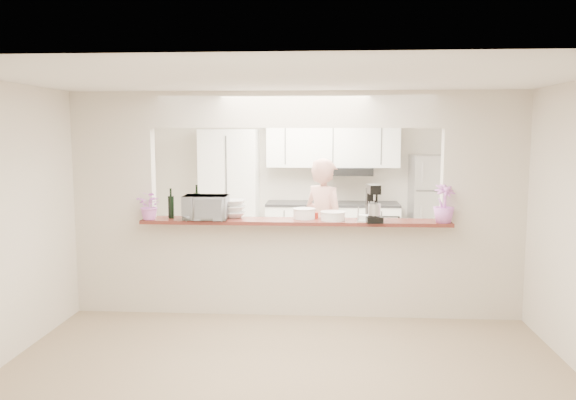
# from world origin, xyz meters

# --- Properties ---
(floor) EXTENTS (6.00, 6.00, 0.00)m
(floor) POSITION_xyz_m (0.00, 0.00, 0.00)
(floor) COLOR #9B8669
(floor) RESTS_ON ground
(tile_overlay) EXTENTS (5.00, 2.90, 0.01)m
(tile_overlay) POSITION_xyz_m (0.00, 1.55, 0.01)
(tile_overlay) COLOR beige
(tile_overlay) RESTS_ON floor
(partition) EXTENTS (5.00, 0.15, 2.50)m
(partition) POSITION_xyz_m (0.00, 0.00, 1.48)
(partition) COLOR beige
(partition) RESTS_ON floor
(bar_counter) EXTENTS (3.40, 0.38, 1.09)m
(bar_counter) POSITION_xyz_m (0.00, -0.00, 0.58)
(bar_counter) COLOR beige
(bar_counter) RESTS_ON floor
(kitchen_cabinets) EXTENTS (3.15, 0.62, 2.25)m
(kitchen_cabinets) POSITION_xyz_m (-0.19, 2.72, 0.97)
(kitchen_cabinets) COLOR white
(kitchen_cabinets) RESTS_ON floor
(refrigerator) EXTENTS (0.75, 0.70, 1.70)m
(refrigerator) POSITION_xyz_m (2.05, 2.65, 0.85)
(refrigerator) COLOR #ADADB2
(refrigerator) RESTS_ON floor
(flower_left) EXTENTS (0.35, 0.33, 0.31)m
(flower_left) POSITION_xyz_m (-1.60, -0.15, 1.25)
(flower_left) COLOR pink
(flower_left) RESTS_ON bar_counter
(wine_bottle_a) EXTENTS (0.07, 0.07, 0.34)m
(wine_bottle_a) POSITION_xyz_m (-1.40, -0.03, 1.22)
(wine_bottle_a) COLOR black
(wine_bottle_a) RESTS_ON bar_counter
(wine_bottle_b) EXTENTS (0.07, 0.07, 0.37)m
(wine_bottle_b) POSITION_xyz_m (-1.13, 0.07, 1.23)
(wine_bottle_b) COLOR black
(wine_bottle_b) RESTS_ON bar_counter
(toaster_oven) EXTENTS (0.49, 0.34, 0.27)m
(toaster_oven) POSITION_xyz_m (-0.99, -0.10, 1.22)
(toaster_oven) COLOR #B1B1B6
(toaster_oven) RESTS_ON bar_counter
(serving_bowls) EXTENTS (0.28, 0.28, 0.20)m
(serving_bowls) POSITION_xyz_m (-0.70, 0.05, 1.19)
(serving_bowls) COLOR white
(serving_bowls) RESTS_ON bar_counter
(plate_stack_a) EXTENTS (0.25, 0.25, 0.12)m
(plate_stack_a) POSITION_xyz_m (0.10, 0.03, 1.15)
(plate_stack_a) COLOR white
(plate_stack_a) RESTS_ON bar_counter
(plate_stack_b) EXTENTS (0.28, 0.28, 0.10)m
(plate_stack_b) POSITION_xyz_m (0.42, -0.07, 1.14)
(plate_stack_b) COLOR white
(plate_stack_b) RESTS_ON bar_counter
(red_bowl) EXTENTS (0.14, 0.14, 0.06)m
(red_bowl) POSITION_xyz_m (0.19, 0.08, 1.12)
(red_bowl) COLOR maroon
(red_bowl) RESTS_ON bar_counter
(tan_bowl) EXTENTS (0.15, 0.15, 0.07)m
(tan_bowl) POSITION_xyz_m (0.05, 0.08, 1.12)
(tan_bowl) COLOR #C6AC8B
(tan_bowl) RESTS_ON bar_counter
(utensil_caddy) EXTENTS (0.25, 0.17, 0.22)m
(utensil_caddy) POSITION_xyz_m (0.80, -0.15, 1.18)
(utensil_caddy) COLOR silver
(utensil_caddy) RESTS_ON bar_counter
(stand_mixer) EXTENTS (0.20, 0.30, 0.41)m
(stand_mixer) POSITION_xyz_m (0.85, -0.14, 1.27)
(stand_mixer) COLOR black
(stand_mixer) RESTS_ON bar_counter
(flower_right) EXTENTS (0.29, 0.29, 0.41)m
(flower_right) POSITION_xyz_m (1.60, -0.15, 1.30)
(flower_right) COLOR #BF73D7
(flower_right) RESTS_ON bar_counter
(person) EXTENTS (0.74, 0.73, 1.72)m
(person) POSITION_xyz_m (0.33, 0.80, 0.86)
(person) COLOR #E0A091
(person) RESTS_ON floor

